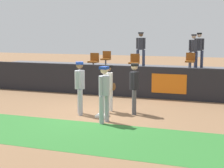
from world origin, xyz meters
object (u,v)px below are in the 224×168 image
object	(u,v)px
seat_front_left	(94,60)
player_umpire	(134,85)
seat_back_right	(190,60)
spectator_casual	(141,47)
spectator_hooded	(199,48)
seat_back_left	(106,58)
spectator_capped	(193,49)
player_runner_visitor	(104,90)
player_fielder_home	(108,85)
seat_front_center	(134,61)
player_coach_visitor	(80,84)
first_base	(102,116)

from	to	relation	value
seat_front_left	player_umpire	bearing A→B (deg)	-53.30
seat_back_right	spectator_casual	distance (m)	2.88
player_umpire	spectator_hooded	xyz separation A→B (m)	(1.52, 7.27, 1.03)
seat_back_right	seat_back_left	bearing A→B (deg)	180.00
seat_back_left	spectator_capped	world-z (taller)	spectator_capped
seat_front_left	seat_back_right	bearing A→B (deg)	21.47
player_runner_visitor	spectator_casual	size ratio (longest dim) A/B	0.97
player_fielder_home	spectator_hooded	xyz separation A→B (m)	(2.48, 7.30, 1.08)
seat_front_center	spectator_hooded	size ratio (longest dim) A/B	0.45
player_runner_visitor	seat_front_left	world-z (taller)	seat_front_left
seat_front_left	spectator_hooded	bearing A→B (deg)	29.11
player_fielder_home	player_runner_visitor	bearing A→B (deg)	34.63
seat_back_left	seat_front_center	world-z (taller)	same
player_coach_visitor	spectator_hooded	world-z (taller)	spectator_hooded
player_umpire	seat_front_center	world-z (taller)	seat_front_center
seat_back_right	spectator_capped	size ratio (longest dim) A/B	0.47
player_runner_visitor	player_coach_visitor	world-z (taller)	player_coach_visitor
seat_back_right	spectator_capped	distance (m)	0.78
seat_front_left	spectator_hooded	xyz separation A→B (m)	(4.91, 2.73, 0.60)
first_base	spectator_hooded	xyz separation A→B (m)	(2.42, 8.09, 2.02)
spectator_hooded	seat_back_right	bearing A→B (deg)	67.87
seat_front_left	spectator_casual	size ratio (longest dim) A/B	0.45
player_umpire	seat_back_right	xyz separation A→B (m)	(1.19, 6.34, 0.43)
seat_front_left	seat_front_center	size ratio (longest dim) A/B	1.00
seat_front_center	first_base	bearing A→B (deg)	-86.08
first_base	player_fielder_home	bearing A→B (deg)	94.67
player_fielder_home	player_coach_visitor	bearing A→B (deg)	-30.89
seat_front_left	spectator_capped	world-z (taller)	spectator_capped
first_base	seat_front_left	size ratio (longest dim) A/B	0.48
seat_back_left	spectator_hooded	size ratio (longest dim) A/B	0.45
player_umpire	spectator_hooded	world-z (taller)	spectator_hooded
spectator_casual	seat_front_center	bearing A→B (deg)	96.79
player_runner_visitor	player_umpire	xyz separation A→B (m)	(0.57, 1.51, -0.01)
player_coach_visitor	spectator_casual	bearing A→B (deg)	149.37
spectator_capped	spectator_casual	bearing A→B (deg)	-19.21
seat_front_left	seat_back_right	distance (m)	4.92
spectator_hooded	seat_front_left	bearing A→B (deg)	26.53
seat_front_center	seat_front_left	bearing A→B (deg)	180.00
seat_front_left	seat_front_center	distance (m)	2.12
player_fielder_home	seat_front_left	distance (m)	5.20
seat_back_left	first_base	bearing A→B (deg)	-70.84
player_umpire	seat_back_right	size ratio (longest dim) A/B	2.13
player_umpire	spectator_capped	bearing A→B (deg)	153.21
player_runner_visitor	seat_back_left	world-z (taller)	seat_back_left
seat_front_center	spectator_casual	bearing A→B (deg)	97.25
player_runner_visitor	seat_front_left	bearing A→B (deg)	-144.05
seat_front_center	seat_back_left	bearing A→B (deg)	139.67
player_umpire	seat_front_center	bearing A→B (deg)	179.26
player_runner_visitor	spectator_hooded	world-z (taller)	spectator_hooded
player_umpire	first_base	bearing A→B (deg)	-63.82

